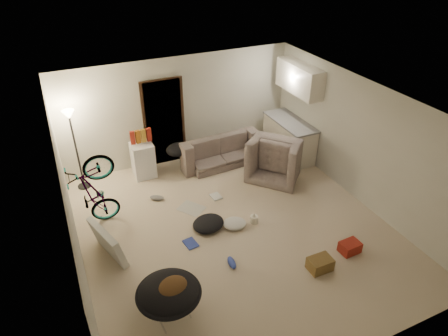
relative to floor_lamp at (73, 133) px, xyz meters
name	(u,v)px	position (x,y,z in m)	size (l,w,h in m)	color
floor	(235,229)	(2.40, -2.65, -1.32)	(5.50, 6.00, 0.02)	beige
ceiling	(237,105)	(2.40, -2.65, 1.20)	(5.50, 6.00, 0.02)	white
wall_back	(179,110)	(2.40, 0.36, -0.06)	(5.50, 0.02, 2.50)	beige
wall_front	(351,300)	(2.40, -5.66, -0.06)	(5.50, 0.02, 2.50)	beige
wall_left	(70,214)	(-0.36, -2.65, -0.06)	(0.02, 6.00, 2.50)	beige
wall_right	(361,142)	(5.16, -2.65, -0.06)	(0.02, 6.00, 2.50)	beige
doorway	(164,123)	(2.00, 0.32, -0.29)	(0.85, 0.10, 2.04)	black
door_trim	(164,123)	(2.00, 0.29, -0.29)	(0.97, 0.04, 2.10)	#362012
floor_lamp	(73,133)	(0.00, 0.00, 0.00)	(0.28, 0.28, 1.81)	black
kitchen_counter	(289,139)	(4.83, -0.65, -0.87)	(0.60, 1.50, 0.88)	white
counter_top	(290,122)	(4.83, -0.65, -0.41)	(0.64, 1.54, 0.04)	gray
kitchen_uppers	(299,78)	(4.96, -0.65, 0.64)	(0.38, 1.40, 0.65)	white
sofa	(216,151)	(3.09, -0.20, -1.03)	(1.91, 0.75, 0.56)	#343A33
armchair	(278,159)	(4.17, -1.27, -0.94)	(1.13, 0.99, 0.73)	#343A33
bicycle	(97,207)	(0.10, -1.47, -0.88)	(0.56, 1.61, 0.84)	black
book_asset	(173,292)	(0.85, -3.63, -1.30)	(0.15, 0.20, 0.02)	maroon
mini_fridge	(143,160)	(1.34, -0.10, -0.90)	(0.47, 0.47, 0.80)	white
snack_box_0	(132,138)	(1.17, -0.10, -0.31)	(0.10, 0.07, 0.30)	maroon
snack_box_1	(138,137)	(1.29, -0.10, -0.31)	(0.10, 0.07, 0.30)	#B66416
snack_box_2	(143,136)	(1.41, -0.10, -0.31)	(0.10, 0.07, 0.30)	gold
snack_box_3	(149,135)	(1.53, -0.10, -0.31)	(0.10, 0.07, 0.30)	maroon
saucer_chair	(169,297)	(0.68, -4.03, -0.91)	(0.94, 0.94, 0.67)	silver
hoodie	(172,288)	(0.73, -4.06, -0.71)	(0.48, 0.40, 0.22)	#4F331B
sofa_drape	(178,149)	(2.14, -0.20, -0.77)	(0.56, 0.46, 0.28)	black
tv_box	(108,242)	(0.10, -2.39, -1.00)	(0.11, 0.93, 0.62)	silver
drink_case_a	(320,264)	(3.24, -4.17, -1.19)	(0.39, 0.28, 0.22)	brown
drink_case_b	(350,247)	(3.96, -4.05, -1.21)	(0.35, 0.26, 0.20)	maroon
juicer	(254,219)	(2.81, -2.64, -1.22)	(0.15, 0.15, 0.22)	white
newspaper	(191,208)	(1.86, -1.72, -1.30)	(0.38, 0.50, 0.01)	#BCB9AD
book_blue	(191,243)	(1.48, -2.70, -1.29)	(0.21, 0.28, 0.03)	#2D40A5
book_white	(216,196)	(2.48, -1.56, -1.29)	(0.20, 0.26, 0.02)	silver
shoe_0	(187,165)	(2.33, -0.17, -1.25)	(0.30, 0.12, 0.11)	#2D40A5
shoe_1	(157,198)	(1.31, -1.15, -1.25)	(0.30, 0.12, 0.11)	slate
shoe_2	(232,263)	(1.94, -3.48, -1.25)	(0.29, 0.12, 0.11)	#2D40A5
clothes_lump_a	(208,224)	(1.95, -2.42, -1.21)	(0.62, 0.53, 0.20)	black
clothes_lump_b	(193,162)	(2.51, -0.10, -1.24)	(0.43, 0.37, 0.13)	black
clothes_lump_c	(235,223)	(2.42, -2.59, -1.24)	(0.45, 0.38, 0.14)	silver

